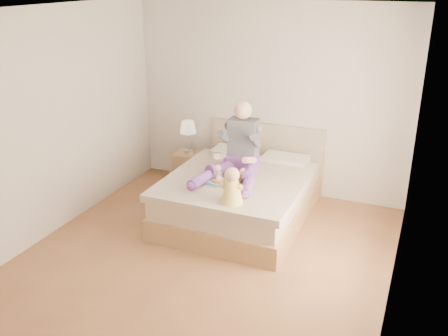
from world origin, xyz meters
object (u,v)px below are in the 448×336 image
at_px(baby, 232,188).
at_px(adult, 238,153).
at_px(tray, 226,181).
at_px(nightstand, 190,169).
at_px(bed, 242,193).

bearing_deg(baby, adult, 98.89).
bearing_deg(adult, tray, -94.04).
distance_m(adult, baby, 0.90).
bearing_deg(tray, adult, 81.36).
bearing_deg(nightstand, baby, -56.95).
bearing_deg(bed, tray, -98.67).
xyz_separation_m(adult, tray, (-0.01, -0.39, -0.24)).
xyz_separation_m(bed, nightstand, (-1.07, 0.62, -0.05)).
relative_size(nightstand, tray, 1.12).
bearing_deg(baby, nightstand, 122.38).
distance_m(nightstand, tray, 1.48).
relative_size(nightstand, adult, 0.47).
height_order(adult, baby, adult).
distance_m(nightstand, baby, 2.03).
bearing_deg(nightstand, tray, -53.11).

